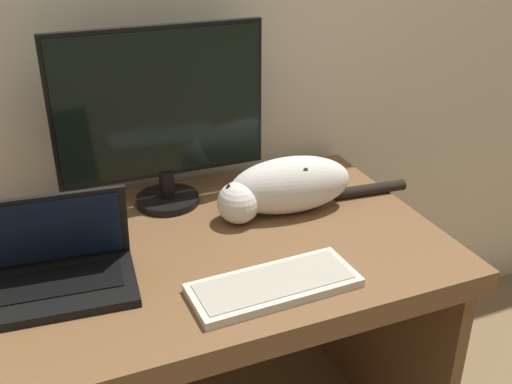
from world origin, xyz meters
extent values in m
cube|color=brown|center=(0.00, 0.37, 0.71)|extent=(1.33, 0.75, 0.06)
cube|color=brown|center=(0.62, 0.37, 0.34)|extent=(0.04, 0.69, 0.68)
cylinder|color=black|center=(0.05, 0.62, 0.75)|extent=(0.17, 0.17, 0.02)
cylinder|color=black|center=(0.05, 0.62, 0.80)|extent=(0.04, 0.04, 0.08)
cube|color=black|center=(0.05, 0.63, 1.02)|extent=(0.56, 0.02, 0.40)
cube|color=black|center=(0.05, 0.62, 1.02)|extent=(0.54, 0.01, 0.38)
cube|color=black|center=(-0.27, 0.30, 0.75)|extent=(0.33, 0.23, 0.02)
cube|color=black|center=(-0.27, 0.31, 0.76)|extent=(0.27, 0.14, 0.00)
cube|color=black|center=(-0.26, 0.37, 0.85)|extent=(0.32, 0.10, 0.20)
cube|color=black|center=(-0.26, 0.37, 0.85)|extent=(0.29, 0.08, 0.17)
cube|color=beige|center=(0.16, 0.14, 0.75)|extent=(0.37, 0.16, 0.02)
cube|color=#ABA393|center=(0.16, 0.14, 0.76)|extent=(0.34, 0.13, 0.00)
ellipsoid|color=silver|center=(0.35, 0.45, 0.81)|extent=(0.35, 0.17, 0.15)
ellipsoid|color=black|center=(0.36, 0.45, 0.86)|extent=(0.16, 0.12, 0.06)
sphere|color=silver|center=(0.20, 0.45, 0.79)|extent=(0.11, 0.11, 0.11)
cone|color=black|center=(0.17, 0.45, 0.84)|extent=(0.03, 0.03, 0.03)
cone|color=black|center=(0.22, 0.45, 0.84)|extent=(0.03, 0.03, 0.03)
cylinder|color=black|center=(0.60, 0.45, 0.75)|extent=(0.22, 0.05, 0.03)
camera|label=1|loc=(-0.29, -0.84, 1.50)|focal=42.00mm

